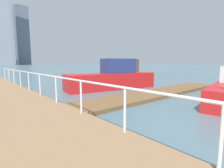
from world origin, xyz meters
name	(u,v)px	position (x,y,z in m)	size (l,w,h in m)	color
ground_plane	(55,85)	(0.00, 20.00, 0.00)	(300.00, 300.00, 0.00)	slate
floating_dock	(157,93)	(3.16, 11.65, 0.09)	(13.32, 2.00, 0.18)	brown
boardwalk_railing	(99,91)	(-3.15, 9.19, 1.26)	(0.06, 29.65, 1.08)	white
dock_piling_1	(137,71)	(7.16, 16.79, 1.17)	(0.33, 0.33, 2.34)	brown
moored_boat_2	(113,78)	(2.65, 15.31, 0.83)	(7.22, 3.09, 2.30)	red
skyline_tower_3	(1,16)	(15.51, 148.20, 33.83)	(9.76, 6.36, 67.67)	#8C939E
skyline_tower_4	(22,36)	(33.39, 170.26, 24.53)	(10.18, 8.15, 49.06)	slate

